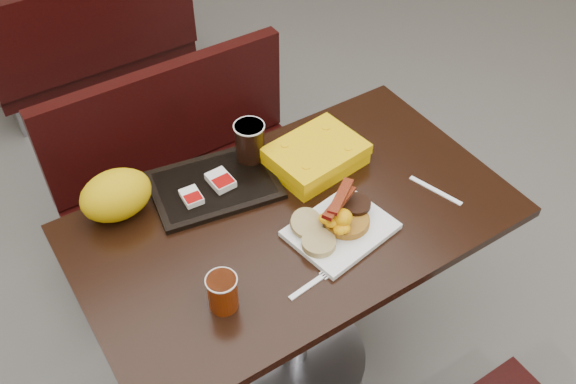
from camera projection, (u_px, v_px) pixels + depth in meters
floor at (293, 358)px, 2.28m from camera, size 6.00×7.00×0.01m
table_near at (293, 297)px, 2.02m from camera, size 1.20×0.70×0.75m
bench_near_n at (194, 173)px, 2.44m from camera, size 1.00×0.46×0.72m
bench_far_s at (85, 34)px, 3.15m from camera, size 1.00×0.46×0.72m
platter at (341, 230)px, 1.71m from camera, size 0.30×0.25×0.02m
pancake_stack at (346, 219)px, 1.70m from camera, size 0.14×0.14×0.03m
sausage_patty at (356, 204)px, 1.72m from camera, size 0.10×0.10×0.01m
scrambled_eggs at (342, 219)px, 1.65m from camera, size 0.12×0.11×0.05m
bacon_strips at (339, 201)px, 1.65m from camera, size 0.17×0.13×0.01m
muffin_bottom at (319, 243)px, 1.65m from camera, size 0.11×0.11×0.02m
muffin_top at (306, 223)px, 1.68m from camera, size 0.10×0.10×0.05m
coffee_cup_near at (223, 293)px, 1.51m from camera, size 0.09×0.09×0.10m
fork at (306, 288)px, 1.58m from camera, size 0.15×0.04×0.00m
knife at (435, 190)px, 1.82m from camera, size 0.06×0.17×0.00m
condiment_ketchup at (249, 201)px, 1.79m from camera, size 0.04×0.04×0.01m
tray at (214, 185)px, 1.83m from camera, size 0.39×0.31×0.02m
hashbrown_sleeve_left at (191, 197)px, 1.77m from camera, size 0.06×0.07×0.02m
hashbrown_sleeve_right at (221, 180)px, 1.81m from camera, size 0.06×0.08×0.02m
coffee_cup_far at (250, 141)px, 1.86m from camera, size 0.10×0.10×0.12m
clamshell at (316, 156)px, 1.87m from camera, size 0.29×0.23×0.07m
paper_bag at (116, 195)px, 1.71m from camera, size 0.24×0.21×0.14m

